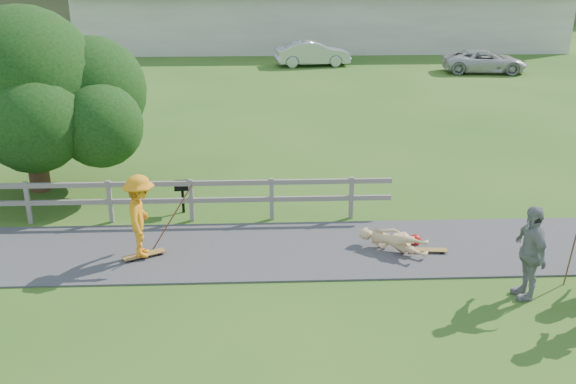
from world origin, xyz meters
The scene contains 16 objects.
ground centered at (0.00, 0.00, 0.00)m, with size 260.00×260.00×0.00m, color #295618.
path centered at (0.00, 1.50, 0.02)m, with size 34.00×3.00×0.04m, color #3A3A3D.
fence centered at (-4.62, 3.30, 0.72)m, with size 15.05×0.10×1.10m.
strip_mall centered at (4.00, 34.94, 2.58)m, with size 32.50×10.75×5.10m.
skater_rider centered at (-2.85, 1.22, 0.92)m, with size 1.19×0.68×1.84m, color orange.
skater_fallen centered at (2.67, 1.30, 0.29)m, with size 1.60×0.38×0.58m, color #DEB47A.
spectator_b centered at (4.88, -0.75, 0.96)m, with size 1.12×0.47×1.91m, color gray.
car_silver centered at (2.83, 26.20, 0.72)m, with size 1.51×4.34×1.43m, color silver.
car_white centered at (12.16, 23.54, 0.63)m, with size 2.08×4.51×1.25m, color beige.
tree centered at (-6.52, 5.75, 2.02)m, with size 6.22×6.22×4.04m, color black, non-canonical shape.
bbq centered at (-2.28, 3.87, 0.42)m, with size 0.39×0.30×0.84m, color black, non-canonical shape.
longboard_rider centered at (-2.85, 1.22, 0.05)m, with size 0.94×0.23×0.10m, color olive, non-canonical shape.
longboard_fallen centered at (3.47, 1.20, 0.05)m, with size 0.82×0.20×0.09m, color olive, non-canonical shape.
helmet centered at (3.27, 1.65, 0.13)m, with size 0.27×0.27×0.27m, color red.
pole_rider centered at (-2.25, 1.62, 0.93)m, with size 0.03×0.03×1.86m, color brown.
pole_spec_left centered at (5.95, -0.33, 0.95)m, with size 0.03×0.03×1.90m, color brown.
Camera 1 is at (-0.23, -11.61, 6.38)m, focal length 40.00 mm.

